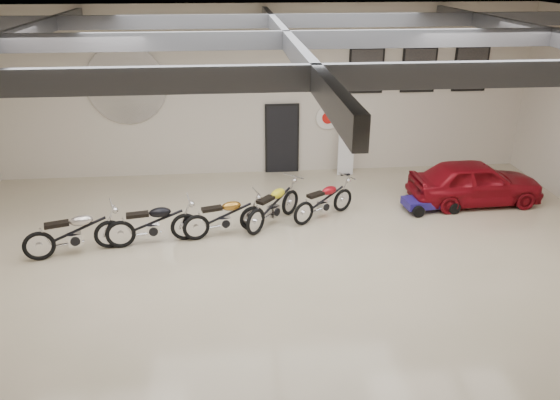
{
  "coord_description": "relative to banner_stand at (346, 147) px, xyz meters",
  "views": [
    {
      "loc": [
        -1.04,
        -10.04,
        6.02
      ],
      "look_at": [
        0.0,
        1.2,
        1.1
      ],
      "focal_mm": 35.0,
      "sensor_mm": 36.0,
      "label": 1
    }
  ],
  "objects": [
    {
      "name": "floor",
      "position": [
        -2.41,
        -5.5,
        -0.9
      ],
      "size": [
        16.0,
        12.0,
        0.01
      ],
      "primitive_type": "cube",
      "color": "#BEAE91",
      "rests_on": "ground"
    },
    {
      "name": "ceiling",
      "position": [
        -2.41,
        -5.5,
        4.1
      ],
      "size": [
        16.0,
        12.0,
        0.01
      ],
      "primitive_type": "cube",
      "color": "gray",
      "rests_on": "back_wall"
    },
    {
      "name": "back_wall",
      "position": [
        -2.41,
        0.5,
        1.6
      ],
      "size": [
        16.0,
        0.02,
        5.0
      ],
      "primitive_type": "cube",
      "color": "beige",
      "rests_on": "floor"
    },
    {
      "name": "ceiling_beams",
      "position": [
        -2.41,
        -5.5,
        3.85
      ],
      "size": [
        15.8,
        11.8,
        0.32
      ],
      "primitive_type": null,
      "color": "#505156",
      "rests_on": "ceiling"
    },
    {
      "name": "door",
      "position": [
        -1.91,
        0.45,
        0.15
      ],
      "size": [
        0.92,
        0.08,
        2.1
      ],
      "primitive_type": "cube",
      "color": "black",
      "rests_on": "back_wall"
    },
    {
      "name": "logo_plaque",
      "position": [
        -6.41,
        0.45,
        1.9
      ],
      "size": [
        2.3,
        0.06,
        1.16
      ],
      "primitive_type": null,
      "color": "silver",
      "rests_on": "back_wall"
    },
    {
      "name": "poster_left",
      "position": [
        0.59,
        0.46,
        2.2
      ],
      "size": [
        1.05,
        0.08,
        1.35
      ],
      "primitive_type": null,
      "color": "black",
      "rests_on": "back_wall"
    },
    {
      "name": "poster_mid",
      "position": [
        2.19,
        0.46,
        2.2
      ],
      "size": [
        1.05,
        0.08,
        1.35
      ],
      "primitive_type": null,
      "color": "black",
      "rests_on": "back_wall"
    },
    {
      "name": "poster_right",
      "position": [
        3.79,
        0.46,
        2.2
      ],
      "size": [
        1.05,
        0.08,
        1.35
      ],
      "primitive_type": null,
      "color": "black",
      "rests_on": "back_wall"
    },
    {
      "name": "oil_sign",
      "position": [
        -0.51,
        0.45,
        0.8
      ],
      "size": [
        0.72,
        0.1,
        0.72
      ],
      "primitive_type": null,
      "color": "white",
      "rests_on": "back_wall"
    },
    {
      "name": "banner_stand",
      "position": [
        0.0,
        0.0,
        0.0
      ],
      "size": [
        0.5,
        0.22,
        1.8
      ],
      "primitive_type": null,
      "rotation": [
        0.0,
        0.0,
        0.05
      ],
      "color": "white",
      "rests_on": "floor"
    },
    {
      "name": "motorcycle_silver",
      "position": [
        -7.02,
        -4.38,
        -0.35
      ],
      "size": [
        2.23,
        1.25,
        1.11
      ],
      "primitive_type": null,
      "rotation": [
        0.0,
        0.0,
        0.3
      ],
      "color": "silver",
      "rests_on": "floor"
    },
    {
      "name": "motorcycle_black",
      "position": [
        -5.34,
        -4.05,
        -0.36
      ],
      "size": [
        2.17,
        1.0,
        1.09
      ],
      "primitive_type": null,
      "rotation": [
        0.0,
        0.0,
        0.17
      ],
      "color": "silver",
      "rests_on": "floor"
    },
    {
      "name": "motorcycle_gold",
      "position": [
        -3.69,
        -3.76,
        -0.39
      ],
      "size": [
        2.07,
        1.13,
        1.03
      ],
      "primitive_type": null,
      "rotation": [
        0.0,
        0.0,
        0.27
      ],
      "color": "silver",
      "rests_on": "floor"
    },
    {
      "name": "motorcycle_yellow",
      "position": [
        -2.48,
        -3.26,
        -0.37
      ],
      "size": [
        1.83,
        1.95,
        1.06
      ],
      "primitive_type": null,
      "rotation": [
        0.0,
        0.0,
        0.85
      ],
      "color": "silver",
      "rests_on": "floor"
    },
    {
      "name": "motorcycle_red",
      "position": [
        -1.17,
        -3.01,
        -0.4
      ],
      "size": [
        1.93,
        1.53,
        0.99
      ],
      "primitive_type": null,
      "rotation": [
        0.0,
        0.0,
        0.57
      ],
      "color": "silver",
      "rests_on": "floor"
    },
    {
      "name": "go_kart",
      "position": [
        1.87,
        -2.79,
        -0.58
      ],
      "size": [
        1.86,
        1.0,
        0.65
      ],
      "primitive_type": null,
      "rotation": [
        0.0,
        0.0,
        0.11
      ],
      "color": "navy",
      "rests_on": "floor"
    },
    {
      "name": "vintage_car",
      "position": [
        3.04,
        -2.43,
        -0.3
      ],
      "size": [
        1.55,
        3.58,
        1.2
      ],
      "primitive_type": "imported",
      "rotation": [
        0.0,
        0.0,
        1.61
      ],
      "color": "maroon",
      "rests_on": "floor"
    }
  ]
}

